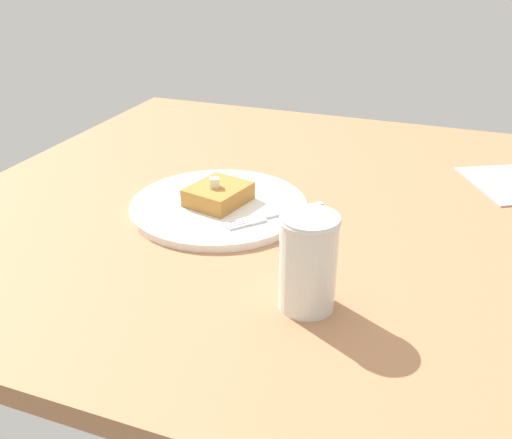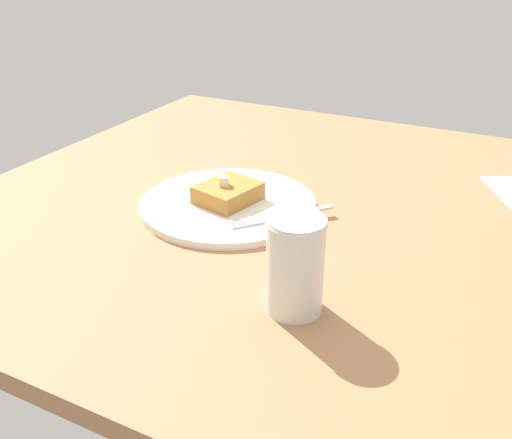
% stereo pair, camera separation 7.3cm
% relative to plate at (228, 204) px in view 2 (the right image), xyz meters
% --- Properties ---
extents(table_surface, '(0.95, 0.95, 0.03)m').
position_rel_plate_xyz_m(table_surface, '(-0.06, -0.06, -0.02)').
color(table_surface, '#AC744D').
rests_on(table_surface, ground).
extents(plate, '(0.26, 0.26, 0.01)m').
position_rel_plate_xyz_m(plate, '(0.00, 0.00, 0.00)').
color(plate, white).
rests_on(plate, table_surface).
extents(toast_slice_center, '(0.09, 0.10, 0.03)m').
position_rel_plate_xyz_m(toast_slice_center, '(0.00, -0.00, 0.02)').
color(toast_slice_center, '#B67936').
rests_on(toast_slice_center, plate).
extents(butter_pat_primary, '(0.02, 0.02, 0.01)m').
position_rel_plate_xyz_m(butter_pat_primary, '(0.00, 0.01, 0.04)').
color(butter_pat_primary, '#F3F1C6').
rests_on(butter_pat_primary, toast_slice_center).
extents(fork, '(0.12, 0.13, 0.00)m').
position_rel_plate_xyz_m(fork, '(-0.09, 0.02, 0.01)').
color(fork, silver).
rests_on(fork, plate).
extents(syrup_jar, '(0.07, 0.07, 0.11)m').
position_rel_plate_xyz_m(syrup_jar, '(-0.19, 0.19, 0.04)').
color(syrup_jar, '#441F0D').
rests_on(syrup_jar, table_surface).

